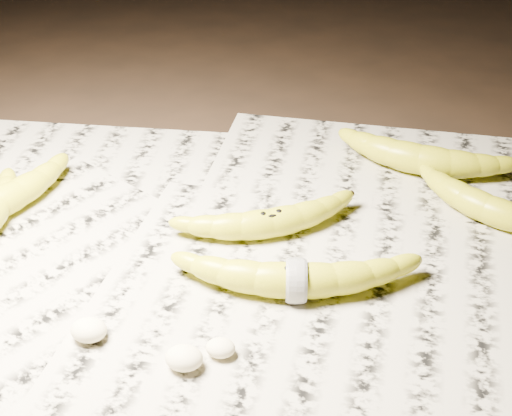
% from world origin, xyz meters
% --- Properties ---
extents(ground, '(3.00, 3.00, 0.00)m').
position_xyz_m(ground, '(0.00, 0.00, 0.00)').
color(ground, black).
rests_on(ground, ground).
extents(newspaper_patch, '(0.90, 0.70, 0.01)m').
position_xyz_m(newspaper_patch, '(-0.00, -0.04, 0.00)').
color(newspaper_patch, '#B2AB98').
rests_on(newspaper_patch, ground).
extents(banana_center, '(0.19, 0.13, 0.03)m').
position_xyz_m(banana_center, '(0.03, 0.02, 0.02)').
color(banana_center, yellow).
rests_on(banana_center, newspaper_patch).
extents(banana_taped, '(0.22, 0.09, 0.04)m').
position_xyz_m(banana_taped, '(0.07, -0.08, 0.03)').
color(banana_taped, yellow).
rests_on(banana_taped, newspaper_patch).
extents(banana_upper_a, '(0.18, 0.14, 0.03)m').
position_xyz_m(banana_upper_a, '(0.26, 0.09, 0.03)').
color(banana_upper_a, yellow).
rests_on(banana_upper_a, newspaper_patch).
extents(banana_upper_b, '(0.20, 0.10, 0.04)m').
position_xyz_m(banana_upper_b, '(0.19, 0.18, 0.03)').
color(banana_upper_b, yellow).
rests_on(banana_upper_b, newspaper_patch).
extents(measuring_tape, '(0.01, 0.05, 0.05)m').
position_xyz_m(measuring_tape, '(0.07, -0.08, 0.03)').
color(measuring_tape, white).
rests_on(measuring_tape, newspaper_patch).
extents(flesh_chunk_a, '(0.03, 0.03, 0.02)m').
position_xyz_m(flesh_chunk_a, '(-0.11, -0.17, 0.02)').
color(flesh_chunk_a, '#FFF1C5').
rests_on(flesh_chunk_a, newspaper_patch).
extents(flesh_chunk_b, '(0.03, 0.03, 0.02)m').
position_xyz_m(flesh_chunk_b, '(-0.02, -0.19, 0.02)').
color(flesh_chunk_b, '#FFF1C5').
rests_on(flesh_chunk_b, newspaper_patch).
extents(flesh_chunk_c, '(0.03, 0.02, 0.02)m').
position_xyz_m(flesh_chunk_c, '(0.01, -0.17, 0.02)').
color(flesh_chunk_c, '#FFF1C5').
rests_on(flesh_chunk_c, newspaper_patch).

